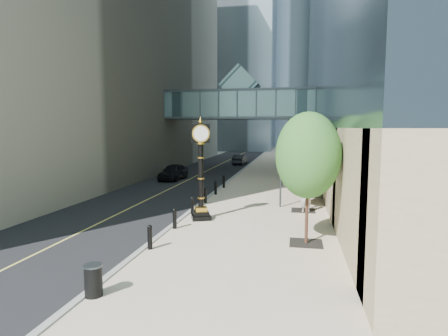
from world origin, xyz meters
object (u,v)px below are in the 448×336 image
Objects in this scene: pedestrian at (306,196)px; car_near at (173,172)px; car_far at (240,159)px; street_clock at (201,177)px; trash_bin at (93,281)px.

pedestrian is 17.10m from car_near.
car_near is 1.09× the size of car_far.
car_far is (4.06, 16.24, -0.09)m from car_near.
street_clock is 5.97× the size of trash_bin.
pedestrian is at bearing 62.67° from trash_bin.
car_far is at bearing 78.73° from car_near.
car_far is at bearing -89.06° from pedestrian.
street_clock is 31.19m from car_far.
trash_bin is (-0.80, -9.66, -1.88)m from street_clock.
trash_bin is 25.12m from car_near.
pedestrian is 0.42× the size of car_near.
pedestrian reaches higher than car_near.
car_near is at bearing -59.77° from pedestrian.
car_near is (-6.52, 14.80, -1.61)m from street_clock.
pedestrian reaches higher than trash_bin.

